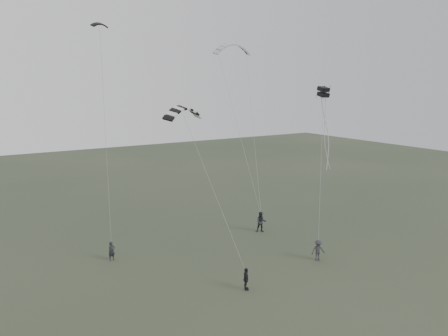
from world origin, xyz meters
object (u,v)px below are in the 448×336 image
kite_dark_small (100,24)px  kite_box (323,92)px  kite_striped (183,108)px  flyer_left (112,251)px  flyer_right (261,222)px  flyer_center (246,279)px  flyer_far (318,250)px  kite_pale_large (233,44)px

kite_dark_small → kite_box: kite_dark_small is taller
kite_striped → flyer_left: bearing=116.6°
flyer_right → kite_dark_small: (-13.29, 3.66, 17.39)m
flyer_left → kite_dark_small: 17.86m
kite_striped → flyer_right: bearing=0.8°
flyer_right → flyer_center: size_ratio=1.25×
flyer_right → kite_striped: (-9.73, -3.48, 11.12)m
flyer_left → flyer_right: size_ratio=0.78×
flyer_right → flyer_center: (-8.00, -9.01, -0.19)m
flyer_left → flyer_far: bearing=-40.9°
flyer_left → kite_box: size_ratio=1.99×
kite_dark_small → kite_striped: size_ratio=0.41×
flyer_right → flyer_far: bearing=-63.4°
flyer_left → kite_striped: kite_striped is taller
kite_pale_large → kite_striped: kite_pale_large is taller
kite_dark_small → kite_striped: bearing=-79.2°
kite_box → kite_striped: bearing=174.7°
flyer_center → kite_dark_small: (-5.29, 12.67, 17.59)m
flyer_center → kite_dark_small: kite_dark_small is taller
flyer_right → kite_striped: 15.18m
kite_dark_small → flyer_left: bearing=-121.6°
flyer_left → kite_striped: bearing=-53.3°
kite_dark_small → flyer_far: bearing=-57.2°
flyer_left → kite_dark_small: size_ratio=1.12×
flyer_far → kite_box: kite_box is taller
flyer_center → flyer_far: size_ratio=0.92×
flyer_center → kite_pale_large: (10.34, 17.65, 17.18)m
flyer_center → kite_dark_small: bearing=49.1°
flyer_center → kite_striped: size_ratio=0.47×
flyer_right → kite_box: bearing=-37.2°
kite_dark_small → kite_box: size_ratio=1.78×
kite_striped → kite_box: size_ratio=4.34×
flyer_left → flyer_far: flyer_far is taller
flyer_right → kite_pale_large: size_ratio=0.47×
flyer_left → kite_pale_large: 25.05m
flyer_right → kite_box: (2.29, -5.11, 12.15)m
flyer_left → flyer_right: (14.10, -0.82, 0.21)m
kite_dark_small → kite_pale_large: size_ratio=0.33×
flyer_right → kite_striped: size_ratio=0.59×
flyer_center → kite_dark_small: size_ratio=1.15×
kite_pale_large → kite_dark_small: bearing=-153.9°
kite_pale_large → flyer_right: bearing=-96.7°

